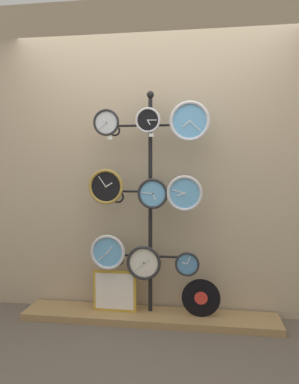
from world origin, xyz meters
TOP-DOWN VIEW (x-y plane):
  - ground_plane at (0.00, 0.00)m, footprint 12.00×12.00m
  - shop_wall at (0.00, 0.57)m, footprint 4.40×0.04m
  - low_shelf at (0.00, 0.35)m, footprint 2.20×0.36m
  - display_stand at (-0.00, 0.41)m, footprint 0.71×0.34m
  - clock_top_left at (-0.36, 0.32)m, footprint 0.22×0.04m
  - clock_top_center at (-0.01, 0.33)m, footprint 0.21×0.04m
  - clock_top_right at (0.34, 0.31)m, footprint 0.33×0.04m
  - clock_middle_left at (-0.37, 0.32)m, footprint 0.30×0.04m
  - clock_middle_center at (0.03, 0.32)m, footprint 0.26×0.04m
  - clock_middle_right at (0.30, 0.31)m, footprint 0.30×0.04m
  - clock_bottom_left at (-0.35, 0.30)m, footprint 0.30×0.04m
  - clock_bottom_center at (-0.04, 0.33)m, footprint 0.30×0.04m
  - clock_bottom_right at (0.33, 0.30)m, footprint 0.21×0.04m
  - vinyl_record at (0.44, 0.34)m, footprint 0.32×0.01m
  - picture_frame at (-0.31, 0.35)m, footprint 0.38×0.02m
  - price_tag_upper at (-0.33, 0.31)m, footprint 0.04×0.00m
  - price_tag_mid at (0.02, 0.33)m, footprint 0.04×0.00m

SIDE VIEW (x-z plane):
  - ground_plane at x=0.00m, z-range 0.00..0.00m
  - low_shelf at x=0.00m, z-range 0.00..0.06m
  - vinyl_record at x=0.44m, z-range 0.06..0.38m
  - picture_frame at x=-0.31m, z-range 0.06..0.42m
  - clock_bottom_center at x=-0.04m, z-range 0.36..0.65m
  - clock_bottom_right at x=0.33m, z-range 0.41..0.62m
  - clock_bottom_left at x=-0.35m, z-range 0.44..0.75m
  - display_stand at x=0.00m, z-range -0.29..1.67m
  - clock_middle_center at x=0.03m, z-range 0.97..1.23m
  - clock_middle_right at x=0.30m, z-range 0.96..1.25m
  - clock_middle_left at x=-0.37m, z-range 1.00..1.31m
  - shop_wall at x=0.00m, z-range 0.00..2.80m
  - price_tag_upper at x=-0.33m, z-range 1.55..1.58m
  - price_tag_mid at x=0.02m, z-range 1.57..1.60m
  - clock_top_right at x=0.34m, z-range 1.53..1.86m
  - clock_top_left at x=-0.36m, z-range 1.58..1.81m
  - clock_top_center at x=-0.01m, z-range 1.60..1.81m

